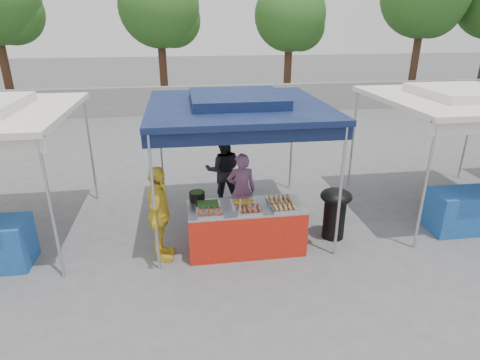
{
  "coord_description": "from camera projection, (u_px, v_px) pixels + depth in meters",
  "views": [
    {
      "loc": [
        -1.01,
        -6.2,
        3.82
      ],
      "look_at": [
        0.0,
        0.6,
        1.05
      ],
      "focal_mm": 30.0,
      "sensor_mm": 36.0,
      "label": 1
    }
  ],
  "objects": [
    {
      "name": "customer_person",
      "position": [
        159.0,
        215.0,
        6.58
      ],
      "size": [
        0.5,
        1.01,
        1.66
      ],
      "primitive_type": "imported",
      "rotation": [
        0.0,
        0.0,
        1.47
      ],
      "color": "gold",
      "rests_on": "ground_plane"
    },
    {
      "name": "food_tray_br",
      "position": [
        279.0,
        200.0,
        6.99
      ],
      "size": [
        0.42,
        0.3,
        0.07
      ],
      "color": "silver",
      "rests_on": "vendor_table"
    },
    {
      "name": "vendor_table",
      "position": [
        246.0,
        228.0,
        7.01
      ],
      "size": [
        2.0,
        0.8,
        0.85
      ],
      "color": "red",
      "rests_on": "ground_plane"
    },
    {
      "name": "food_tray_bm",
      "position": [
        243.0,
        203.0,
        6.89
      ],
      "size": [
        0.42,
        0.3,
        0.07
      ],
      "color": "silver",
      "rests_on": "vendor_table"
    },
    {
      "name": "skewer_cup",
      "position": [
        240.0,
        212.0,
        6.52
      ],
      "size": [
        0.08,
        0.08,
        0.1
      ],
      "primitive_type": "cylinder",
      "color": "#B6B7BE",
      "rests_on": "vendor_table"
    },
    {
      "name": "crate_left",
      "position": [
        224.0,
        223.0,
        7.78
      ],
      "size": [
        0.46,
        0.32,
        0.27
      ],
      "primitive_type": "cube",
      "color": "#13359E",
      "rests_on": "ground_plane"
    },
    {
      "name": "food_tray_bl",
      "position": [
        208.0,
        205.0,
        6.81
      ],
      "size": [
        0.42,
        0.3,
        0.07
      ],
      "color": "silver",
      "rests_on": "vendor_table"
    },
    {
      "name": "tree_1",
      "position": [
        162.0,
        10.0,
        17.69
      ],
      "size": [
        3.59,
        3.55,
        6.1
      ],
      "color": "#3F2718",
      "rests_on": "ground_plane"
    },
    {
      "name": "ground_plane",
      "position": [
        245.0,
        246.0,
        7.26
      ],
      "size": [
        80.0,
        80.0,
        0.0
      ],
      "primitive_type": "plane",
      "color": "#57575A"
    },
    {
      "name": "crate_stacked",
      "position": [
        263.0,
        211.0,
        7.68
      ],
      "size": [
        0.45,
        0.31,
        0.27
      ],
      "primitive_type": "cube",
      "color": "#13359E",
      "rests_on": "crate_right"
    },
    {
      "name": "food_tray_fr",
      "position": [
        284.0,
        208.0,
        6.7
      ],
      "size": [
        0.42,
        0.3,
        0.07
      ],
      "color": "silver",
      "rests_on": "vendor_table"
    },
    {
      "name": "crate_right",
      "position": [
        262.0,
        223.0,
        7.78
      ],
      "size": [
        0.45,
        0.31,
        0.27
      ],
      "primitive_type": "cube",
      "color": "#13359E",
      "rests_on": "ground_plane"
    },
    {
      "name": "wok_burner",
      "position": [
        335.0,
        209.0,
        7.36
      ],
      "size": [
        0.58,
        0.58,
        0.97
      ],
      "rotation": [
        0.0,
        0.0,
        0.43
      ],
      "color": "black",
      "rests_on": "ground_plane"
    },
    {
      "name": "tree_2",
      "position": [
        293.0,
        18.0,
        18.49
      ],
      "size": [
        3.36,
        3.27,
        5.62
      ],
      "color": "#3F2718",
      "rests_on": "ground_plane"
    },
    {
      "name": "vendor_woman",
      "position": [
        241.0,
        191.0,
        7.7
      ],
      "size": [
        0.57,
        0.4,
        1.51
      ],
      "primitive_type": "imported",
      "rotation": [
        0.0,
        0.0,
        3.08
      ],
      "color": "#86557B",
      "rests_on": "ground_plane"
    },
    {
      "name": "food_tray_fm",
      "position": [
        249.0,
        210.0,
        6.62
      ],
      "size": [
        0.42,
        0.3,
        0.07
      ],
      "color": "silver",
      "rests_on": "vendor_table"
    },
    {
      "name": "back_wall",
      "position": [
        204.0,
        100.0,
        17.12
      ],
      "size": [
        40.0,
        0.25,
        1.2
      ],
      "primitive_type": "cube",
      "color": "gray",
      "rests_on": "ground_plane"
    },
    {
      "name": "helper_man",
      "position": [
        223.0,
        170.0,
        8.61
      ],
      "size": [
        0.82,
        0.66,
        1.6
      ],
      "primitive_type": "imported",
      "rotation": [
        0.0,
        0.0,
        3.08
      ],
      "color": "black",
      "rests_on": "ground_plane"
    },
    {
      "name": "cooking_pot",
      "position": [
        197.0,
        196.0,
        7.03
      ],
      "size": [
        0.27,
        0.27,
        0.16
      ],
      "primitive_type": "cylinder",
      "color": "black",
      "rests_on": "vendor_table"
    },
    {
      "name": "neighbor_stall_right",
      "position": [
        468.0,
        142.0,
        7.8
      ],
      "size": [
        3.2,
        3.2,
        2.57
      ],
      "color": "#B6B7BE",
      "rests_on": "ground_plane"
    },
    {
      "name": "food_tray_fl",
      "position": [
        210.0,
        213.0,
        6.53
      ],
      "size": [
        0.42,
        0.3,
        0.07
      ],
      "color": "silver",
      "rests_on": "vendor_table"
    },
    {
      "name": "main_canopy",
      "position": [
        237.0,
        105.0,
        7.26
      ],
      "size": [
        3.2,
        3.2,
        2.57
      ],
      "color": "#B6B7BE",
      "rests_on": "ground_plane"
    }
  ]
}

